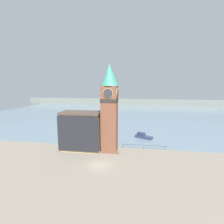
{
  "coord_description": "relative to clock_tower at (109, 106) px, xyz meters",
  "views": [
    {
      "loc": [
        8.35,
        -34.36,
        17.2
      ],
      "look_at": [
        1.83,
        6.34,
        10.65
      ],
      "focal_mm": 28.0,
      "sensor_mm": 36.0,
      "label": 1
    }
  ],
  "objects": [
    {
      "name": "ground_plane",
      "position": [
        -0.84,
        -8.44,
        -11.78
      ],
      "size": [
        160.0,
        160.0,
        0.0
      ],
      "primitive_type": "plane",
      "color": "gray"
    },
    {
      "name": "water",
      "position": [
        -0.84,
        63.0,
        -11.78
      ],
      "size": [
        160.0,
        120.0,
        0.0
      ],
      "color": "slate",
      "rests_on": "ground_plane"
    },
    {
      "name": "far_shoreline",
      "position": [
        -0.84,
        103.0,
        -9.28
      ],
      "size": [
        180.0,
        3.0,
        5.0
      ],
      "color": "gray",
      "rests_on": "water"
    },
    {
      "name": "pier_railing",
      "position": [
        8.87,
        2.75,
        -10.82
      ],
      "size": [
        11.89,
        0.08,
        1.09
      ],
      "color": "#333338",
      "rests_on": "ground_plane"
    },
    {
      "name": "clock_tower",
      "position": [
        0.0,
        0.0,
        0.0
      ],
      "size": [
        4.45,
        4.45,
        22.18
      ],
      "color": "brown",
      "rests_on": "ground_plane"
    },
    {
      "name": "pier_building",
      "position": [
        -7.51,
        -0.15,
        -6.68
      ],
      "size": [
        10.53,
        5.79,
        10.15
      ],
      "color": "tan",
      "rests_on": "ground_plane"
    },
    {
      "name": "boat_near",
      "position": [
        8.85,
        12.67,
        -11.17
      ],
      "size": [
        5.86,
        4.43,
        1.67
      ],
      "rotation": [
        0.0,
        0.0,
        -0.51
      ],
      "color": "#333856",
      "rests_on": "water"
    },
    {
      "name": "mooring_bollard_near",
      "position": [
        2.49,
        -1.78,
        -11.38
      ],
      "size": [
        0.3,
        0.3,
        0.74
      ],
      "color": "brown",
      "rests_on": "ground_plane"
    }
  ]
}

